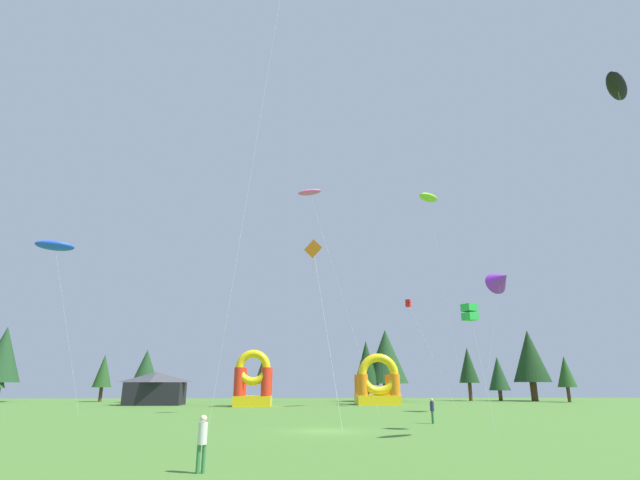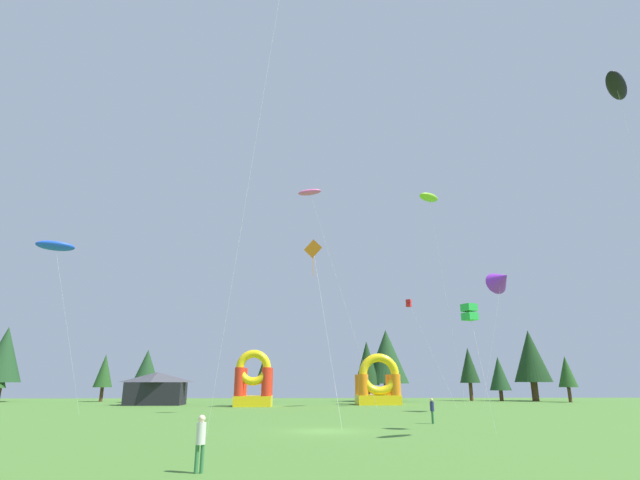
{
  "view_description": "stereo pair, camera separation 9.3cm",
  "coord_description": "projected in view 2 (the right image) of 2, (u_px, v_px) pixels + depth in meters",
  "views": [
    {
      "loc": [
        -1.62,
        -30.04,
        2.76
      ],
      "look_at": [
        0.0,
        7.22,
        13.8
      ],
      "focal_mm": 26.97,
      "sensor_mm": 36.0,
      "label": 1
    },
    {
      "loc": [
        -1.52,
        -30.05,
        2.76
      ],
      "look_at": [
        0.0,
        7.22,
        13.8
      ],
      "focal_mm": 26.97,
      "sensor_mm": 36.0,
      "label": 2
    }
  ],
  "objects": [
    {
      "name": "tree_row_7",
      "position": [
        469.0,
        365.0,
        73.96
      ],
      "size": [
        3.02,
        3.02,
        7.88
      ],
      "color": "#4C331E",
      "rests_on": "ground_plane"
    },
    {
      "name": "tree_row_9",
      "position": [
        531.0,
        356.0,
        73.64
      ],
      "size": [
        5.44,
        5.44,
        10.5
      ],
      "color": "#4C331E",
      "rests_on": "ground_plane"
    },
    {
      "name": "kite_orange_diamond",
      "position": [
        314.0,
        251.0,
        37.11
      ],
      "size": [
        2.15,
        5.62,
        13.09
      ],
      "color": "orange",
      "rests_on": "ground_plane"
    },
    {
      "name": "kite_pink_parafoil",
      "position": [
        310.0,
        193.0,
        45.87
      ],
      "size": [
        7.27,
        1.16,
        20.67
      ],
      "color": "#EA599E",
      "rests_on": "ground_plane"
    },
    {
      "name": "ground_plane",
      "position": [
        325.0,
        431.0,
        28.07
      ],
      "size": [
        120.0,
        120.0,
        0.0
      ],
      "primitive_type": "plane",
      "color": "#47752D"
    },
    {
      "name": "festival_tent",
      "position": [
        156.0,
        388.0,
        60.07
      ],
      "size": [
        6.86,
        3.93,
        3.96
      ],
      "color": "black",
      "rests_on": "ground_plane"
    },
    {
      "name": "kite_lime_parafoil",
      "position": [
        429.0,
        198.0,
        58.36
      ],
      "size": [
        5.36,
        4.99,
        24.93
      ],
      "color": "#8CD826",
      "rests_on": "ground_plane"
    },
    {
      "name": "tree_row_6",
      "position": [
        387.0,
        357.0,
        72.79
      ],
      "size": [
        6.41,
        6.41,
        10.46
      ],
      "color": "#4C331E",
      "rests_on": "ground_plane"
    },
    {
      "name": "tree_row_0",
      "position": [
        4.0,
        354.0,
        70.49
      ],
      "size": [
        5.48,
        5.48,
        10.68
      ],
      "color": "#4C331E",
      "rests_on": "ground_plane"
    },
    {
      "name": "tree_row_3",
      "position": [
        147.0,
        367.0,
        68.06
      ],
      "size": [
        3.65,
        3.65,
        7.19
      ],
      "color": "#4C331E",
      "rests_on": "ground_plane"
    },
    {
      "name": "tree_row_10",
      "position": [
        566.0,
        372.0,
        69.06
      ],
      "size": [
        2.6,
        2.6,
        6.39
      ],
      "color": "#4C331E",
      "rests_on": "ground_plane"
    },
    {
      "name": "tree_row_5",
      "position": [
        367.0,
        363.0,
        71.17
      ],
      "size": [
        3.64,
        3.64,
        8.64
      ],
      "color": "#4C331E",
      "rests_on": "ground_plane"
    },
    {
      "name": "kite_green_box",
      "position": [
        469.0,
        312.0,
        29.74
      ],
      "size": [
        1.02,
        1.62,
        7.42
      ],
      "color": "green",
      "rests_on": "ground_plane"
    },
    {
      "name": "inflatable_yellow_castle",
      "position": [
        378.0,
        387.0,
        60.82
      ],
      "size": [
        5.35,
        4.65,
        6.23
      ],
      "color": "yellow",
      "rests_on": "ground_plane"
    },
    {
      "name": "inflatable_blue_arch",
      "position": [
        254.0,
        385.0,
        56.8
      ],
      "size": [
        4.31,
        4.15,
        6.42
      ],
      "color": "yellow",
      "rests_on": "ground_plane"
    },
    {
      "name": "tree_row_8",
      "position": [
        499.0,
        374.0,
        73.47
      ],
      "size": [
        3.12,
        3.12,
        6.49
      ],
      "color": "#4C331E",
      "rests_on": "ground_plane"
    },
    {
      "name": "kite_blue_parafoil",
      "position": [
        55.0,
        246.0,
        44.63
      ],
      "size": [
        5.19,
        3.35,
        15.48
      ],
      "color": "blue",
      "rests_on": "ground_plane"
    },
    {
      "name": "kite_black_parafoil",
      "position": [
        616.0,
        86.0,
        26.23
      ],
      "size": [
        5.39,
        5.26,
        18.92
      ],
      "color": "black",
      "rests_on": "ground_plane"
    },
    {
      "name": "tree_row_2",
      "position": [
        104.0,
        371.0,
        70.94
      ],
      "size": [
        2.65,
        2.65,
        6.74
      ],
      "color": "#4C331E",
      "rests_on": "ground_plane"
    },
    {
      "name": "person_midfield",
      "position": [
        201.0,
        438.0,
        15.37
      ],
      "size": [
        0.35,
        0.35,
        1.74
      ],
      "rotation": [
        0.0,
        0.0,
        3.34
      ],
      "color": "#33723F",
      "rests_on": "ground_plane"
    },
    {
      "name": "tree_row_4",
      "position": [
        264.0,
        369.0,
        70.86
      ],
      "size": [
        2.56,
        2.56,
        6.64
      ],
      "color": "#4C331E",
      "rests_on": "ground_plane"
    },
    {
      "name": "person_near_camera",
      "position": [
        432.0,
        409.0,
        33.24
      ],
      "size": [
        0.3,
        0.3,
        1.67
      ],
      "rotation": [
        0.0,
        0.0,
        1.61
      ],
      "color": "#33723F",
      "rests_on": "ground_plane"
    },
    {
      "name": "kite_red_box",
      "position": [
        409.0,
        304.0,
        57.67
      ],
      "size": [
        4.57,
        2.84,
        12.28
      ],
      "color": "red",
      "rests_on": "ground_plane"
    },
    {
      "name": "kite_purple_delta",
      "position": [
        501.0,
        279.0,
        46.79
      ],
      "size": [
        4.67,
        2.83,
        13.66
      ],
      "color": "purple",
      "rests_on": "ground_plane"
    }
  ]
}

